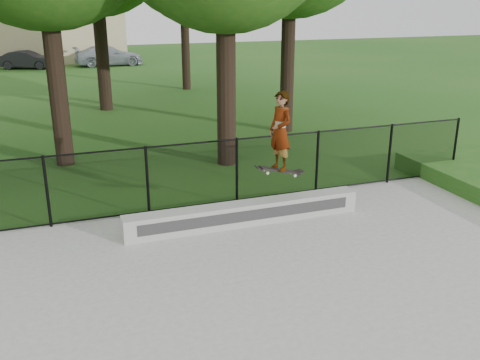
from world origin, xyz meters
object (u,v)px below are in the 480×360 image
Objects in this scene: car_b at (27,60)px; car_c at (109,56)px; skater_airborne at (280,133)px; grind_ledge at (245,213)px.

car_b is 5.25m from car_c.
skater_airborne reaches higher than car_b.
grind_ledge is 1.54× the size of car_b.
grind_ledge is at bearing 168.40° from skater_airborne.
skater_airborne is at bearing -148.04° from car_b.
skater_airborne is (-0.05, -28.89, 1.29)m from car_c.
skater_airborne reaches higher than car_c.
car_b is at bearing 98.91° from grind_ledge.
car_b is 29.43m from skater_airborne.
grind_ledge is at bearing 176.48° from car_c.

